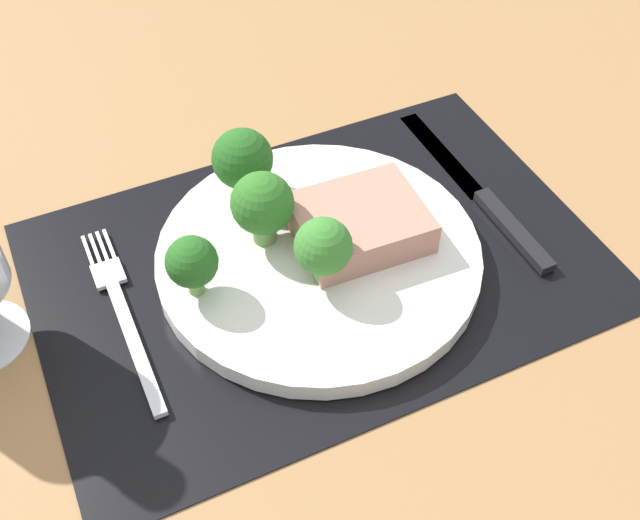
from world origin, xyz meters
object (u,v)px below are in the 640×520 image
(fork, at_px, (123,313))
(knife, at_px, (484,198))
(plate, at_px, (319,256))
(steak, at_px, (360,223))

(fork, distance_m, knife, 0.32)
(plate, distance_m, steak, 0.04)
(plate, bearing_deg, steak, -0.81)
(plate, relative_size, fork, 1.36)
(plate, height_order, steak, steak)
(steak, xyz_separation_m, fork, (-0.20, 0.01, -0.03))
(plate, xyz_separation_m, knife, (0.16, 0.01, -0.00))
(plate, height_order, fork, plate)
(steak, distance_m, knife, 0.13)
(knife, bearing_deg, steak, -174.92)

